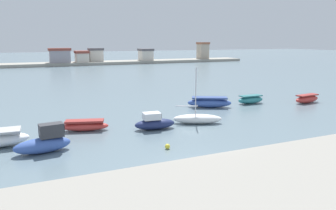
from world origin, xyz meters
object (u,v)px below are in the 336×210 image
object	(u,v)px
moored_boat_2	(85,126)
mooring_buoy_1	(167,146)
moored_boat_4	(197,119)
moored_boat_5	(209,102)
moored_boat_7	(307,99)
moored_boat_1	(44,142)
moored_boat_6	(251,100)
moored_boat_3	(154,123)

from	to	relation	value
moored_boat_2	mooring_buoy_1	bearing A→B (deg)	-40.89
moored_boat_4	mooring_buoy_1	size ratio (longest dim) A/B	13.88
moored_boat_5	moored_boat_7	bearing A→B (deg)	15.56
moored_boat_1	mooring_buoy_1	world-z (taller)	moored_boat_1
moored_boat_4	moored_boat_6	xyz separation A→B (m)	(10.25, 5.57, 0.03)
moored_boat_3	moored_boat_6	xyz separation A→B (m)	(14.53, 5.80, -0.09)
moored_boat_4	moored_boat_5	size ratio (longest dim) A/B	0.99
moored_boat_1	moored_boat_5	size ratio (longest dim) A/B	0.76
moored_boat_2	moored_boat_6	size ratio (longest dim) A/B	1.19
moored_boat_4	mooring_buoy_1	world-z (taller)	moored_boat_4
moored_boat_4	moored_boat_7	world-z (taller)	moored_boat_4
mooring_buoy_1	moored_boat_2	bearing A→B (deg)	122.99
moored_boat_1	moored_boat_5	bearing A→B (deg)	18.29
moored_boat_1	mooring_buoy_1	bearing A→B (deg)	-25.61
moored_boat_1	moored_boat_7	world-z (taller)	moored_boat_1
moored_boat_6	mooring_buoy_1	bearing A→B (deg)	-144.68
moored_boat_5	mooring_buoy_1	distance (m)	14.73
moored_boat_4	moored_boat_5	bearing A→B (deg)	73.94
moored_boat_2	moored_boat_6	world-z (taller)	moored_boat_6
moored_boat_3	moored_boat_4	xyz separation A→B (m)	(4.28, 0.23, -0.12)
moored_boat_5	moored_boat_7	distance (m)	12.36
moored_boat_5	moored_boat_2	bearing A→B (deg)	-137.67
moored_boat_3	moored_boat_4	bearing A→B (deg)	8.26
moored_boat_5	moored_boat_7	size ratio (longest dim) A/B	1.29
moored_boat_6	moored_boat_5	bearing A→B (deg)	179.62
moored_boat_7	mooring_buoy_1	world-z (taller)	moored_boat_7
moored_boat_7	moored_boat_3	bearing A→B (deg)	-177.29
mooring_buoy_1	moored_boat_7	bearing A→B (deg)	21.07
moored_boat_3	moored_boat_4	size ratio (longest dim) A/B	0.72
moored_boat_4	moored_boat_6	world-z (taller)	moored_boat_4
moored_boat_6	moored_boat_7	xyz separation A→B (m)	(6.49, -2.36, 0.01)
moored_boat_6	mooring_buoy_1	xyz separation A→B (m)	(-15.51, -10.83, -0.30)
moored_boat_1	moored_boat_6	size ratio (longest dim) A/B	1.11
moored_boat_3	mooring_buoy_1	bearing A→B (deg)	-95.79
moored_boat_1	moored_boat_3	xyz separation A→B (m)	(8.82, 2.32, -0.12)
moored_boat_1	moored_boat_4	world-z (taller)	moored_boat_4
moored_boat_2	moored_boat_3	size ratio (longest dim) A/B	1.14
moored_boat_1	moored_boat_2	xyz separation A→B (m)	(3.33, 4.23, -0.26)
moored_boat_4	moored_boat_7	size ratio (longest dim) A/B	1.28
moored_boat_3	moored_boat_7	distance (m)	21.30
moored_boat_3	moored_boat_4	distance (m)	4.29
moored_boat_3	moored_boat_6	world-z (taller)	moored_boat_3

